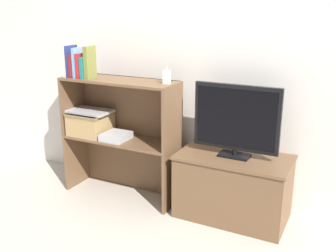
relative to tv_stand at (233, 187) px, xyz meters
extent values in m
plane|color=#BCB2A3|center=(-0.51, -0.22, -0.25)|extent=(16.00, 16.00, 0.00)
cube|color=silver|center=(-0.51, 0.25, 0.95)|extent=(10.00, 0.05, 2.40)
cube|color=brown|center=(0.00, 0.00, -0.01)|extent=(0.80, 0.44, 0.47)
cube|color=brown|center=(0.00, 0.00, 0.23)|extent=(0.82, 0.46, 0.02)
cube|color=black|center=(0.00, 0.00, 0.25)|extent=(0.22, 0.14, 0.01)
cylinder|color=black|center=(0.00, 0.00, 0.28)|extent=(0.04, 0.04, 0.04)
cube|color=black|center=(0.00, 0.00, 0.54)|extent=(0.62, 0.04, 0.47)
cube|color=black|center=(0.00, -0.02, 0.54)|extent=(0.57, 0.00, 0.42)
cube|color=brown|center=(-1.42, -0.06, 0.00)|extent=(0.02, 0.33, 0.50)
cube|color=brown|center=(-0.48, -0.06, 0.00)|extent=(0.02, 0.33, 0.50)
cube|color=brown|center=(-0.95, 0.10, 0.00)|extent=(0.92, 0.02, 0.50)
cube|color=brown|center=(-0.95, -0.06, 0.24)|extent=(0.92, 0.33, 0.02)
cube|color=brown|center=(-1.42, -0.06, 0.50)|extent=(0.02, 0.33, 0.49)
cube|color=brown|center=(-0.48, -0.06, 0.50)|extent=(0.02, 0.33, 0.49)
cube|color=brown|center=(-0.95, 0.10, 0.50)|extent=(0.92, 0.02, 0.49)
cube|color=brown|center=(-0.95, -0.06, 0.73)|extent=(0.92, 0.33, 0.02)
cube|color=silver|center=(-1.38, -0.12, 0.86)|extent=(0.03, 0.13, 0.23)
cube|color=navy|center=(-1.36, -0.12, 0.87)|extent=(0.02, 0.14, 0.25)
cube|color=maroon|center=(-1.32, -0.12, 0.83)|extent=(0.04, 0.14, 0.18)
cube|color=#709ECC|center=(-1.28, -0.12, 0.86)|extent=(0.03, 0.15, 0.24)
cube|color=#B22328|center=(-1.24, -0.12, 0.84)|extent=(0.03, 0.15, 0.20)
cube|color=#1E7075|center=(-1.21, -0.12, 0.83)|extent=(0.03, 0.15, 0.17)
cube|color=olive|center=(-1.17, -0.12, 0.87)|extent=(0.04, 0.12, 0.25)
cube|color=white|center=(-0.53, -0.06, 0.79)|extent=(0.05, 0.04, 0.10)
cylinder|color=silver|center=(-0.53, -0.06, 0.86)|extent=(0.01, 0.01, 0.03)
cube|color=tan|center=(-1.24, -0.07, 0.35)|extent=(0.31, 0.29, 0.19)
cube|color=olive|center=(-1.24, -0.07, 0.43)|extent=(0.32, 0.29, 0.02)
cube|color=#BCBCC1|center=(-1.24, -0.07, 0.46)|extent=(0.36, 0.23, 0.02)
cylinder|color=#99999E|center=(-1.24, -0.07, 0.47)|extent=(0.02, 0.02, 0.00)
cube|color=#B2B2B7|center=(-0.97, -0.10, 0.28)|extent=(0.20, 0.22, 0.06)
camera|label=1|loc=(0.78, -2.60, 1.29)|focal=42.00mm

